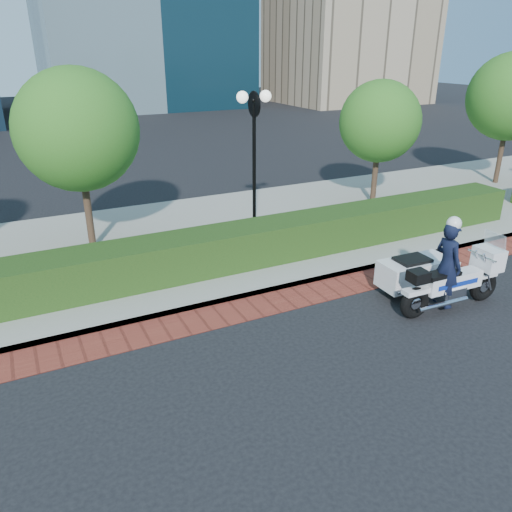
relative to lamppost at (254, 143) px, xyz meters
name	(u,v)px	position (x,y,z in m)	size (l,w,h in m)	color
ground	(322,330)	(-1.00, -5.20, -2.96)	(120.00, 120.00, 0.00)	black
brick_strip	(286,299)	(-1.00, -3.70, -2.95)	(60.00, 1.00, 0.01)	maroon
sidewalk	(214,236)	(-1.00, 0.80, -2.88)	(60.00, 8.00, 0.15)	gray
hedge_main	(247,244)	(-1.00, -1.60, -2.31)	(18.00, 1.20, 1.00)	black
lamppost	(254,143)	(0.00, 0.00, 0.00)	(1.02, 0.70, 4.21)	black
tree_b	(77,130)	(-4.50, 1.30, 0.48)	(3.20, 3.20, 4.89)	#332319
tree_c	(380,122)	(5.50, 1.30, 0.09)	(2.80, 2.80, 4.30)	#332319
tree_d	(511,97)	(12.00, 1.30, 0.65)	(3.40, 3.40, 5.16)	#332319
police_motorcycle	(436,272)	(1.95, -5.30, -2.20)	(2.73, 1.93, 2.21)	black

